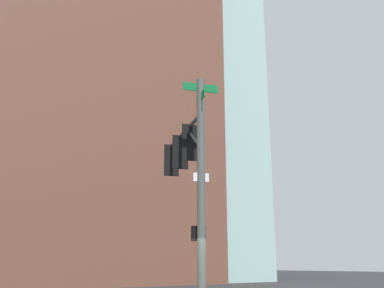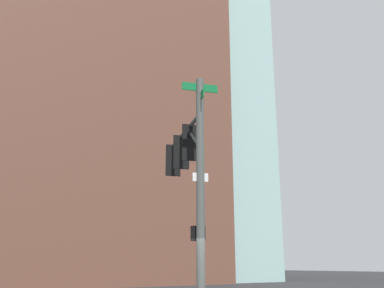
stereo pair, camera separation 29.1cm
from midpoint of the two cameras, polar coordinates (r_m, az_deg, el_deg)
name	(u,v)px [view 2 (the right image)]	position (r m, az deg, el deg)	size (l,w,h in m)	color
signal_pole_assembly	(188,169)	(13.59, 0.06, -3.31)	(2.06, 4.61, 7.11)	#4C514C
building_brick_nearside	(92,63)	(49.65, -12.80, 10.32)	(25.46, 16.61, 46.23)	brown
building_brick_midblock	(162,109)	(56.36, -3.80, 4.60)	(22.93, 14.71, 42.30)	brown
building_glass_tower	(146,52)	(60.27, -5.86, 11.88)	(22.50, 24.77, 58.90)	#9EC6C1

